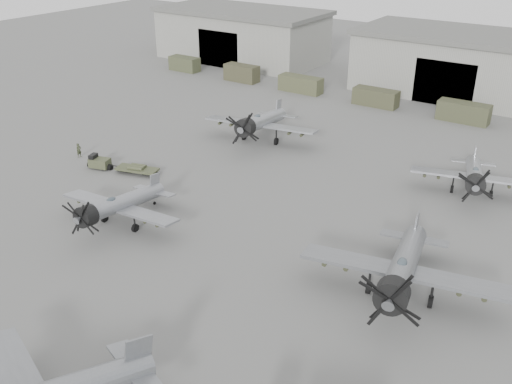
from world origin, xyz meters
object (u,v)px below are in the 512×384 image
(ground_crew, at_px, (79,150))
(aircraft_far_1, at_px, (474,175))
(aircraft_mid_1, at_px, (116,205))
(tug_trailer, at_px, (114,165))
(aircraft_mid_2, at_px, (402,269))
(aircraft_far_0, at_px, (260,122))

(ground_crew, bearing_deg, aircraft_far_1, -62.22)
(aircraft_far_1, bearing_deg, aircraft_mid_1, -150.26)
(aircraft_mid_1, distance_m, tug_trailer, 12.09)
(aircraft_mid_1, xyz_separation_m, aircraft_mid_2, (23.05, 3.53, 0.48))
(aircraft_far_1, xyz_separation_m, ground_crew, (-37.31, -14.17, -1.29))
(aircraft_mid_2, distance_m, aircraft_far_1, 18.98)
(tug_trailer, height_order, ground_crew, ground_crew)
(aircraft_far_1, bearing_deg, aircraft_mid_2, -103.85)
(aircraft_mid_1, distance_m, ground_crew, 16.91)
(aircraft_mid_2, relative_size, tug_trailer, 1.83)
(aircraft_mid_2, distance_m, tug_trailer, 32.40)
(aircraft_far_0, bearing_deg, aircraft_far_1, -11.43)
(aircraft_far_0, bearing_deg, aircraft_mid_1, -98.02)
(aircraft_mid_1, relative_size, tug_trailer, 1.48)
(aircraft_far_0, height_order, aircraft_far_1, aircraft_far_0)
(aircraft_mid_2, xyz_separation_m, tug_trailer, (-32.04, 4.42, -1.93))
(aircraft_far_0, height_order, ground_crew, aircraft_far_0)
(ground_crew, bearing_deg, tug_trailer, -86.79)
(tug_trailer, bearing_deg, aircraft_far_0, 45.92)
(aircraft_mid_2, bearing_deg, ground_crew, 161.13)
(aircraft_mid_1, bearing_deg, aircraft_mid_2, 4.19)
(aircraft_mid_2, relative_size, ground_crew, 8.91)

